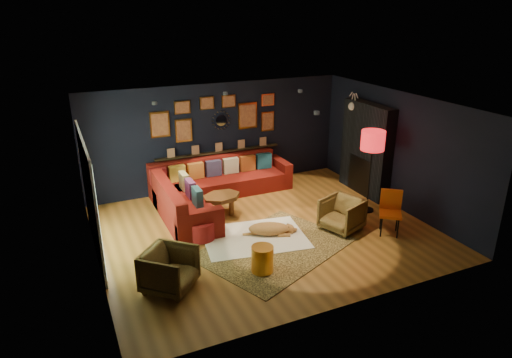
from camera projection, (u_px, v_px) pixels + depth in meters
name	position (u px, v px, depth m)	size (l,w,h in m)	color
floor	(265.00, 231.00, 9.32)	(6.50, 6.50, 0.00)	#986329
room_walls	(266.00, 157.00, 8.75)	(6.50, 6.50, 6.50)	black
sectional	(207.00, 190.00, 10.51)	(3.41, 2.69, 0.86)	maroon
ledge	(219.00, 152.00, 11.28)	(3.20, 0.12, 0.04)	black
gallery_wall	(217.00, 116.00, 10.99)	(3.15, 0.04, 1.02)	gold
sunburst_mirror	(221.00, 120.00, 11.07)	(0.47, 0.16, 0.47)	silver
fireplace	(366.00, 152.00, 10.92)	(0.31, 1.60, 2.20)	black
deer_head	(358.00, 106.00, 10.99)	(0.50, 0.28, 0.45)	white
sliding_door	(90.00, 196.00, 8.20)	(0.06, 2.80, 2.20)	white
ceiling_spots	(249.00, 99.00, 9.09)	(3.30, 2.50, 0.06)	black
shag_rug	(255.00, 238.00, 9.02)	(1.98, 1.44, 0.03)	white
leopard_rug	(275.00, 248.00, 8.65)	(2.73, 1.95, 0.02)	tan
coffee_table	(222.00, 199.00, 9.92)	(0.99, 0.82, 0.44)	#562F16
pouf	(201.00, 230.00, 8.92)	(0.55, 0.55, 0.36)	maroon
armchair_left	(169.00, 268.00, 7.29)	(0.75, 0.70, 0.77)	#A27C37
armchair_right	(342.00, 213.00, 9.25)	(0.73, 0.68, 0.75)	#A27C37
gold_stool	(262.00, 259.00, 7.81)	(0.39, 0.39, 0.48)	gold
orange_chair	(391.00, 208.00, 9.09)	(0.59, 0.59, 0.89)	black
floor_lamp	(373.00, 144.00, 9.68)	(0.51, 0.51, 1.85)	black
dog	(269.00, 226.00, 9.08)	(1.12, 0.55, 0.35)	tan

